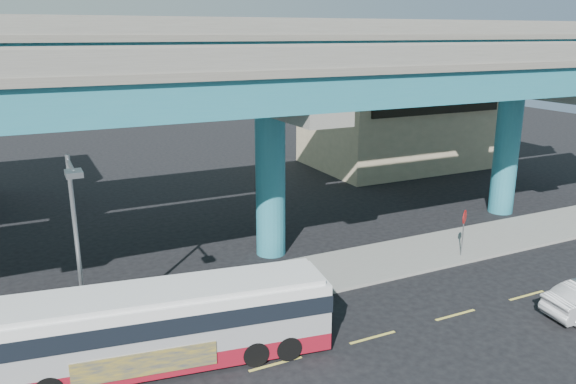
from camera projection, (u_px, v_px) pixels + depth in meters
name	position (u px, v px, depth m)	size (l,w,h in m)	color
ground	(368.00, 334.00, 21.25)	(120.00, 120.00, 0.00)	black
sidewalk	(302.00, 277.00, 25.99)	(70.00, 4.00, 0.15)	gray
lane_markings	(373.00, 337.00, 20.99)	(58.00, 0.12, 0.01)	#D8C64C
viaduct	(269.00, 73.00, 26.63)	(52.00, 12.40, 11.70)	teal
building_beige	(396.00, 124.00, 47.73)	(14.00, 10.23, 7.00)	tan
transit_bus	(170.00, 322.00, 19.00)	(11.19, 3.93, 2.82)	maroon
street_lamp	(76.00, 226.00, 18.92)	(0.50, 2.30, 6.92)	gray
stop_sign	(464.00, 223.00, 27.87)	(0.62, 0.43, 2.41)	gray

